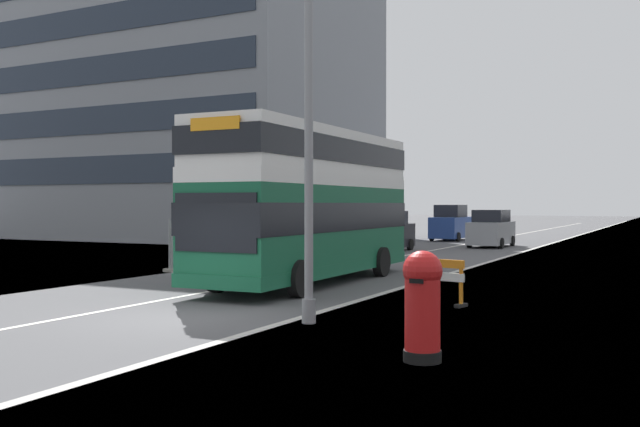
% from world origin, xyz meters
% --- Properties ---
extents(ground, '(140.00, 280.00, 0.10)m').
position_xyz_m(ground, '(0.57, 0.08, -0.05)').
color(ground, '#4C4C4F').
extents(double_decker_bus, '(3.06, 10.43, 4.73)m').
position_xyz_m(double_decker_bus, '(-0.59, 7.09, 2.52)').
color(double_decker_bus, '#145638').
rests_on(double_decker_bus, ground).
extents(lamppost_foreground, '(0.29, 0.70, 9.44)m').
position_xyz_m(lamppost_foreground, '(2.88, 0.59, 4.48)').
color(lamppost_foreground, gray).
rests_on(lamppost_foreground, ground).
extents(red_pillar_postbox, '(0.62, 0.62, 1.74)m').
position_xyz_m(red_pillar_postbox, '(6.13, -1.72, 0.95)').
color(red_pillar_postbox, black).
rests_on(red_pillar_postbox, ground).
extents(roadworks_barrier, '(1.54, 0.73, 1.12)m').
position_xyz_m(roadworks_barrier, '(4.37, 4.38, 0.69)').
color(roadworks_barrier, orange).
rests_on(roadworks_barrier, ground).
extents(construction_site_fence, '(0.44, 13.80, 1.92)m').
position_xyz_m(construction_site_fence, '(-6.77, 14.68, 0.92)').
color(construction_site_fence, '#A8AAAD').
rests_on(construction_site_fence, ground).
extents(car_oncoming_near, '(1.95, 4.13, 2.09)m').
position_xyz_m(car_oncoming_near, '(-4.08, 22.02, 0.99)').
color(car_oncoming_near, black).
rests_on(car_oncoming_near, ground).
extents(car_receding_mid, '(1.99, 4.50, 2.13)m').
position_xyz_m(car_receding_mid, '(-0.07, 28.15, 1.00)').
color(car_receding_mid, gray).
rests_on(car_receding_mid, ground).
extents(car_receding_far, '(2.00, 4.23, 2.40)m').
position_xyz_m(car_receding_far, '(-4.32, 34.27, 1.12)').
color(car_receding_far, navy).
rests_on(car_receding_far, ground).
extents(bare_tree_far_verge_near, '(2.41, 2.15, 5.29)m').
position_xyz_m(bare_tree_far_verge_near, '(-14.72, 38.90, 2.66)').
color(bare_tree_far_verge_near, '#4C3D2D').
rests_on(bare_tree_far_verge_near, ground).
extents(bare_tree_far_verge_mid, '(2.73, 2.12, 4.91)m').
position_xyz_m(bare_tree_far_verge_mid, '(-15.01, 43.05, 2.39)').
color(bare_tree_far_verge_mid, '#4C3D2D').
rests_on(bare_tree_far_verge_mid, ground).
extents(backdrop_office_block, '(24.57, 17.75, 22.48)m').
position_xyz_m(backdrop_office_block, '(-23.30, 30.33, 11.24)').
color(backdrop_office_block, gray).
rests_on(backdrop_office_block, ground).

